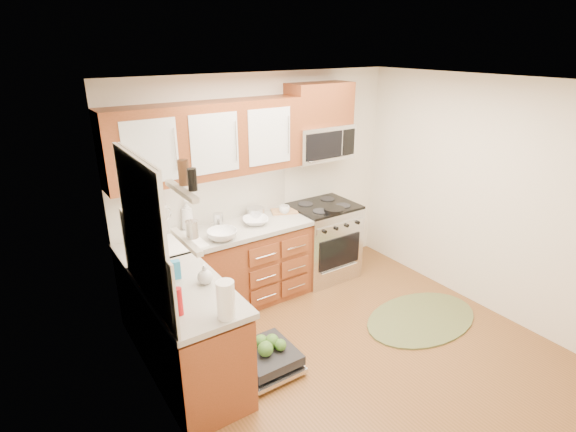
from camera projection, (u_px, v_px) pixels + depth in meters
floor at (357, 353)px, 4.32m from camera, size 3.50×3.50×0.00m
ceiling at (375, 84)px, 3.41m from camera, size 3.50×3.50×0.00m
wall_back at (262, 184)px, 5.22m from camera, size 3.50×0.04×2.50m
wall_left at (168, 293)px, 2.97m from camera, size 0.04×3.50×2.50m
wall_right at (487, 198)px, 4.77m from camera, size 0.04×3.50×2.50m
base_cabinet_back at (220, 274)px, 4.92m from camera, size 2.05×0.60×0.85m
base_cabinet_left at (190, 340)px, 3.83m from camera, size 0.60×1.25×0.85m
countertop_back at (218, 234)px, 4.74m from camera, size 2.07×0.64×0.05m
countertop_left at (187, 291)px, 3.66m from camera, size 0.64×1.27×0.05m
backsplash_back at (205, 199)px, 4.85m from camera, size 2.05×0.02×0.57m
backsplash_left at (147, 267)px, 3.39m from camera, size 0.02×1.25×0.57m
upper_cabinets at (207, 140)px, 4.49m from camera, size 2.05×0.35×0.75m
cabinet_over_mw at (319, 104)px, 5.12m from camera, size 0.76×0.35×0.47m
range at (323, 241)px, 5.61m from camera, size 0.76×0.64×0.95m
microwave at (320, 142)px, 5.26m from camera, size 0.76×0.38×0.40m
sink at (172, 256)px, 4.49m from camera, size 0.62×0.50×0.26m
dishwasher at (264, 360)px, 4.08m from camera, size 0.70×0.60×0.20m
window at (142, 226)px, 3.25m from camera, size 0.03×1.05×1.05m
window_blind at (140, 182)px, 3.14m from camera, size 0.02×0.96×0.40m
shelf_upper at (181, 191)px, 2.42m from camera, size 0.04×0.40×0.03m
shelf_lower at (186, 242)px, 2.53m from camera, size 0.04×0.40×0.03m
rug at (421, 318)px, 4.84m from camera, size 1.48×1.10×0.02m
skillet at (334, 210)px, 5.21m from camera, size 0.28×0.28×0.05m
stock_pot at (256, 213)px, 5.10m from camera, size 0.25×0.25×0.12m
cutting_board at (284, 211)px, 5.28m from camera, size 0.35×0.29×0.02m
canister at (218, 221)px, 4.79m from camera, size 0.14×0.14×0.17m
paper_towel_roll at (226, 300)px, 3.22m from camera, size 0.17×0.17×0.29m
mustard_bottle at (157, 272)px, 3.67m from camera, size 0.10×0.10×0.24m
red_bottle at (179, 302)px, 3.27m from camera, size 0.07×0.07×0.22m
wooden_box at (167, 271)px, 3.79m from camera, size 0.15×0.13×0.13m
blue_carton at (174, 270)px, 3.78m from camera, size 0.11×0.08×0.16m
bowl_a at (256, 221)px, 4.93m from camera, size 0.37×0.37×0.07m
bowl_b at (222, 235)px, 4.54m from camera, size 0.32×0.32×0.10m
cup at (284, 210)px, 5.21m from camera, size 0.15×0.15×0.10m
soap_bottle_a at (187, 215)px, 4.73m from camera, size 0.13×0.13×0.33m
soap_bottle_b at (150, 258)px, 3.96m from camera, size 0.09×0.09×0.18m
soap_bottle_c at (205, 274)px, 3.70m from camera, size 0.15×0.15×0.17m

